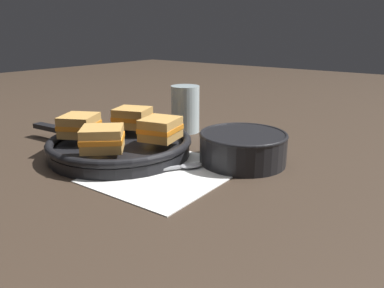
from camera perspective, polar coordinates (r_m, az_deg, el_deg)
The scene contains 10 objects.
ground_plane at distance 0.77m, azimuth -1.10°, elevation -3.30°, with size 4.00×4.00×0.00m, color #382B21.
napkin at distance 0.73m, azimuth -4.22°, elevation -4.30°, with size 0.28×0.24×0.00m.
soup_bowl at distance 0.78m, azimuth 7.77°, elevation -0.26°, with size 0.18×0.18×0.07m.
spoon at distance 0.74m, azimuth -1.60°, elevation -3.47°, with size 0.14×0.09×0.01m.
skillet at distance 0.84m, azimuth -10.97°, elevation -0.28°, with size 0.32×0.45×0.04m.
sandwich_near_left at distance 0.87m, azimuth -16.78°, elevation 2.77°, with size 0.11×0.10×0.05m.
sandwich_near_right at distance 0.75m, azimuth -13.48°, elevation 0.80°, with size 0.11×0.11×0.05m.
sandwich_far_left at distance 0.80m, azimuth -4.82°, elevation 2.34°, with size 0.10×0.09×0.05m.
sandwich_far_right at distance 0.91m, azimuth -9.03°, elevation 4.02°, with size 0.10×0.10×0.05m.
drinking_glass at distance 1.01m, azimuth -1.03°, elevation 5.35°, with size 0.08×0.08×0.13m.
Camera 1 is at (-0.56, -0.46, 0.27)m, focal length 35.00 mm.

